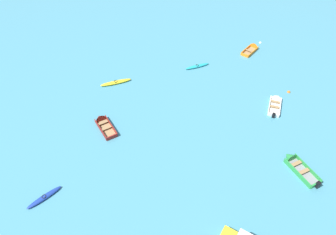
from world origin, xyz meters
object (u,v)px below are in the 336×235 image
(rowboat_maroon_outer_right, at_px, (103,122))
(mooring_buoy_trailing, at_px, (289,92))
(kayak_turquoise_back_row_center, at_px, (197,66))
(rowboat_green_far_left, at_px, (296,164))
(mooring_buoy_near_foreground, at_px, (260,43))
(kayak_deep_blue_far_back, at_px, (44,197))
(rowboat_white_back_row_left, at_px, (275,101))
(rowboat_orange_near_left, at_px, (253,48))
(kayak_yellow_midfield_left, at_px, (116,82))

(rowboat_maroon_outer_right, relative_size, mooring_buoy_trailing, 9.80)
(kayak_turquoise_back_row_center, relative_size, mooring_buoy_trailing, 8.68)
(mooring_buoy_trailing, bearing_deg, rowboat_green_far_left, -104.17)
(kayak_turquoise_back_row_center, relative_size, mooring_buoy_near_foreground, 9.07)
(mooring_buoy_trailing, bearing_deg, kayak_deep_blue_far_back, -151.82)
(kayak_turquoise_back_row_center, distance_m, mooring_buoy_trailing, 10.38)
(kayak_deep_blue_far_back, height_order, rowboat_white_back_row_left, rowboat_white_back_row_left)
(rowboat_orange_near_left, bearing_deg, mooring_buoy_near_foreground, 47.41)
(mooring_buoy_near_foreground, height_order, mooring_buoy_trailing, mooring_buoy_trailing)
(rowboat_green_far_left, relative_size, rowboat_maroon_outer_right, 1.09)
(kayak_yellow_midfield_left, distance_m, rowboat_maroon_outer_right, 6.14)
(mooring_buoy_trailing, bearing_deg, rowboat_maroon_outer_right, -167.69)
(kayak_yellow_midfield_left, distance_m, mooring_buoy_trailing, 18.42)
(rowboat_green_far_left, bearing_deg, rowboat_white_back_row_left, 86.33)
(kayak_turquoise_back_row_center, bearing_deg, rowboat_white_back_row_left, -40.90)
(kayak_deep_blue_far_back, relative_size, rowboat_white_back_row_left, 0.71)
(rowboat_maroon_outer_right, bearing_deg, rowboat_orange_near_left, 36.42)
(rowboat_white_back_row_left, bearing_deg, mooring_buoy_near_foreground, 83.73)
(mooring_buoy_near_foreground, bearing_deg, rowboat_orange_near_left, -132.59)
(rowboat_white_back_row_left, distance_m, kayak_turquoise_back_row_center, 9.70)
(rowboat_maroon_outer_right, distance_m, mooring_buoy_trailing, 19.43)
(kayak_deep_blue_far_back, xyz_separation_m, rowboat_white_back_row_left, (20.52, 10.42, 0.02))
(rowboat_orange_near_left, bearing_deg, mooring_buoy_trailing, -76.77)
(rowboat_white_back_row_left, relative_size, kayak_turquoise_back_row_center, 1.15)
(kayak_turquoise_back_row_center, xyz_separation_m, mooring_buoy_near_foreground, (8.59, 5.11, -0.14))
(kayak_yellow_midfield_left, xyz_separation_m, mooring_buoy_near_foreground, (17.69, 7.91, -0.15))
(kayak_yellow_midfield_left, xyz_separation_m, mooring_buoy_trailing, (18.31, -1.97, -0.15))
(rowboat_white_back_row_left, bearing_deg, kayak_deep_blue_far_back, -153.08)
(rowboat_white_back_row_left, relative_size, rowboat_maroon_outer_right, 1.02)
(rowboat_maroon_outer_right, xyz_separation_m, kayak_turquoise_back_row_center, (9.77, 8.91, -0.04))
(mooring_buoy_near_foreground, relative_size, mooring_buoy_trailing, 0.96)
(rowboat_white_back_row_left, bearing_deg, rowboat_orange_near_left, 90.56)
(kayak_turquoise_back_row_center, bearing_deg, rowboat_orange_near_left, 26.66)
(rowboat_green_far_left, bearing_deg, rowboat_orange_near_left, 88.70)
(kayak_deep_blue_far_back, relative_size, rowboat_maroon_outer_right, 0.73)
(rowboat_maroon_outer_right, height_order, mooring_buoy_near_foreground, rowboat_maroon_outer_right)
(kayak_turquoise_back_row_center, bearing_deg, mooring_buoy_trailing, -27.39)
(kayak_deep_blue_far_back, distance_m, kayak_turquoise_back_row_center, 21.34)
(kayak_deep_blue_far_back, distance_m, mooring_buoy_trailing, 25.42)
(rowboat_orange_near_left, bearing_deg, rowboat_white_back_row_left, -89.44)
(rowboat_white_back_row_left, bearing_deg, rowboat_maroon_outer_right, -171.48)
(mooring_buoy_near_foreground, xyz_separation_m, mooring_buoy_trailing, (0.62, -9.88, 0.00))
(kayak_yellow_midfield_left, bearing_deg, rowboat_green_far_left, -35.61)
(kayak_turquoise_back_row_center, bearing_deg, kayak_yellow_midfield_left, -162.85)
(kayak_yellow_midfield_left, bearing_deg, kayak_deep_blue_far_back, -106.33)
(rowboat_orange_near_left, height_order, kayak_turquoise_back_row_center, rowboat_orange_near_left)
(rowboat_orange_near_left, bearing_deg, kayak_turquoise_back_row_center, -153.34)
(rowboat_white_back_row_left, xyz_separation_m, mooring_buoy_trailing, (1.88, 1.58, -0.15))
(rowboat_green_far_left, distance_m, mooring_buoy_near_foreground, 19.40)
(kayak_yellow_midfield_left, relative_size, rowboat_white_back_row_left, 1.00)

